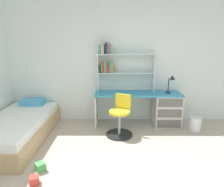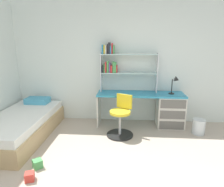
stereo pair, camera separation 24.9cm
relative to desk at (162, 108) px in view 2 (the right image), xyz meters
The scene contains 9 objects.
room_shell 2.63m from the desk, 152.45° to the right, with size 5.89×6.47×2.76m.
desk is the anchor object (origin of this frame).
bookshelf_hutch 1.33m from the desk, behind, with size 1.23×0.22×1.05m.
desk_lamp 0.62m from the desk, 10.50° to the right, with size 0.20×0.17×0.38m.
swivel_chair 1.03m from the desk, 148.83° to the right, with size 0.52×0.52×0.80m.
bed_platform 2.89m from the desk, 164.95° to the right, with size 1.02×2.06×0.57m.
waste_bin 0.80m from the desk, 28.40° to the right, with size 0.25×0.25×0.30m, color silver.
toy_block_red_0 2.85m from the desk, 135.63° to the right, with size 0.11×0.11×0.11m, color red.
toy_block_green_1 2.68m from the desk, 140.24° to the right, with size 0.12×0.12×0.12m, color #479E51.
Camera 2 is at (0.11, -1.67, 1.74)m, focal length 31.58 mm.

